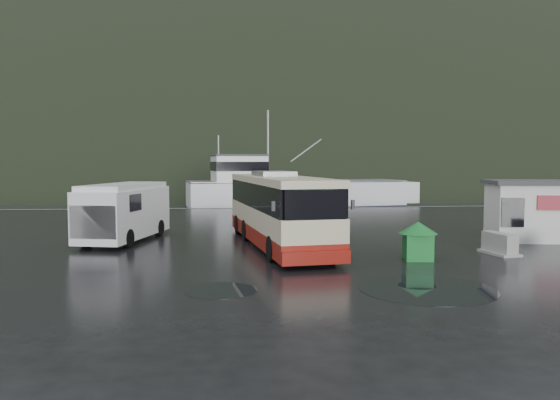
{
  "coord_description": "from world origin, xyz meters",
  "views": [
    {
      "loc": [
        -2.3,
        -21.07,
        3.48
      ],
      "look_at": [
        -0.02,
        4.25,
        1.7
      ],
      "focal_mm": 35.0,
      "sensor_mm": 36.0,
      "label": 1
    }
  ],
  "objects": [
    {
      "name": "waste_bin_right",
      "position": [
        0.88,
        -1.44,
        0.0
      ],
      "size": [
        1.29,
        1.29,
        1.51
      ],
      "primitive_type": null,
      "rotation": [
        0.0,
        0.0,
        0.21
      ],
      "color": "#147228",
      "rests_on": "ground"
    },
    {
      "name": "white_van",
      "position": [
        -6.98,
        3.32,
        0.0
      ],
      "size": [
        3.4,
        6.41,
        2.55
      ],
      "primitive_type": null,
      "rotation": [
        0.0,
        0.0,
        -0.22
      ],
      "color": "white",
      "rests_on": "ground"
    },
    {
      "name": "jersey_barrier_a",
      "position": [
        7.77,
        -1.52,
        0.0
      ],
      "size": [
        1.08,
        1.74,
        0.81
      ],
      "primitive_type": null,
      "rotation": [
        0.0,
        0.0,
        0.18
      ],
      "color": "#999993",
      "rests_on": "ground"
    },
    {
      "name": "puddles",
      "position": [
        1.81,
        -6.68,
        0.01
      ],
      "size": [
        8.5,
        3.76,
        0.01
      ],
      "color": "black",
      "rests_on": "ground"
    },
    {
      "name": "fishing_trawler",
      "position": [
        3.76,
        29.19,
        0.0
      ],
      "size": [
        24.13,
        8.98,
        9.44
      ],
      "primitive_type": null,
      "rotation": [
        0.0,
        0.0,
        0.16
      ],
      "color": "white",
      "rests_on": "ground"
    },
    {
      "name": "quay_edge",
      "position": [
        0.0,
        20.0,
        0.0
      ],
      "size": [
        160.0,
        0.6,
        1.5
      ],
      "primitive_type": "cube",
      "color": "#999993",
      "rests_on": "ground"
    },
    {
      "name": "harbor_water",
      "position": [
        0.0,
        110.0,
        0.0
      ],
      "size": [
        300.0,
        180.0,
        0.02
      ],
      "primitive_type": "cube",
      "color": "black",
      "rests_on": "ground"
    },
    {
      "name": "ground",
      "position": [
        0.0,
        0.0,
        0.0
      ],
      "size": [
        160.0,
        160.0,
        0.0
      ],
      "primitive_type": "plane",
      "color": "black",
      "rests_on": "ground"
    },
    {
      "name": "waste_bin_left",
      "position": [
        4.3,
        -2.4,
        0.0
      ],
      "size": [
        1.11,
        1.11,
        1.37
      ],
      "primitive_type": null,
      "rotation": [
        0.0,
        0.0,
        -0.13
      ],
      "color": "#147228",
      "rests_on": "ground"
    },
    {
      "name": "headland",
      "position": [
        10.0,
        250.0,
        0.0
      ],
      "size": [
        780.0,
        540.0,
        570.0
      ],
      "primitive_type": "ellipsoid",
      "color": "black",
      "rests_on": "ground"
    },
    {
      "name": "dome_tent",
      "position": [
        0.52,
        -2.13,
        0.0
      ],
      "size": [
        2.12,
        2.85,
        1.07
      ],
      "primitive_type": null,
      "rotation": [
        0.0,
        0.0,
        -0.07
      ],
      "color": "#303821",
      "rests_on": "ground"
    },
    {
      "name": "coach_bus",
      "position": [
        -0.35,
        1.46,
        0.0
      ],
      "size": [
        4.31,
        11.29,
        3.11
      ],
      "primitive_type": null,
      "rotation": [
        0.0,
        0.0,
        0.14
      ],
      "color": "beige",
      "rests_on": "ground"
    },
    {
      "name": "ticket_kiosk",
      "position": [
        10.77,
        1.86,
        0.0
      ],
      "size": [
        3.81,
        3.12,
        2.68
      ],
      "primitive_type": null,
      "rotation": [
        0.0,
        0.0,
        -0.16
      ],
      "color": "silver",
      "rests_on": "ground"
    }
  ]
}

